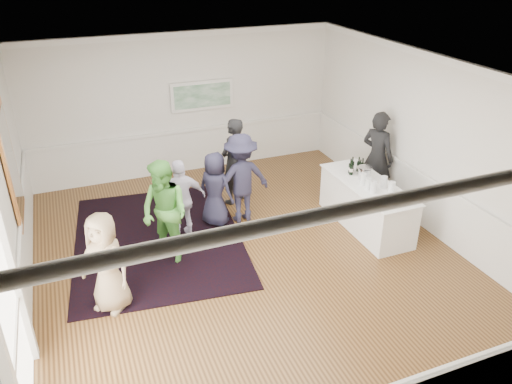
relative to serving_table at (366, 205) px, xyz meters
name	(u,v)px	position (x,y,z in m)	size (l,w,h in m)	color
floor	(249,258)	(-2.46, -0.22, -0.45)	(8.00, 8.00, 0.00)	brown
ceiling	(247,73)	(-2.46, -0.22, 2.75)	(7.00, 8.00, 0.02)	white
wall_left	(6,214)	(-5.96, -0.22, 1.15)	(0.02, 8.00, 3.20)	white
wall_right	(428,144)	(1.04, -0.22, 1.15)	(0.02, 8.00, 3.20)	white
wall_back	(185,105)	(-2.46, 3.78, 1.15)	(7.00, 0.02, 3.20)	white
wall_front	(403,345)	(-2.46, -4.22, 1.15)	(7.00, 0.02, 3.20)	white
wainscoting	(248,233)	(-2.46, -0.22, 0.05)	(7.00, 8.00, 1.00)	white
mirror	(10,164)	(-5.91, 1.08, 1.35)	(0.05, 1.25, 1.85)	#DA8740
doorway	(7,311)	(-5.90, -2.12, 0.97)	(0.10, 1.78, 2.56)	white
landscape_painting	(202,96)	(-2.06, 3.72, 1.33)	(1.44, 0.06, 0.66)	white
area_rug	(158,239)	(-3.78, 0.96, -0.44)	(2.94, 3.86, 0.02)	black
serving_table	(366,205)	(0.00, 0.00, 0.00)	(0.84, 2.21, 0.89)	white
bartender	(377,157)	(0.74, 0.84, 0.52)	(0.71, 0.46, 1.94)	black
guest_tan	(106,263)	(-4.80, -0.65, 0.34)	(0.77, 0.50, 1.58)	tan
guest_green	(165,213)	(-3.73, 0.29, 0.45)	(0.87, 0.68, 1.79)	#5BB347
guest_lilac	(182,200)	(-3.31, 0.89, 0.31)	(0.89, 0.37, 1.52)	white
guest_dark_a	(241,178)	(-2.10, 1.10, 0.43)	(1.14, 0.65, 1.76)	#232239
guest_dark_b	(234,161)	(-1.99, 1.86, 0.45)	(0.66, 0.43, 1.81)	black
guest_navy	(215,189)	(-2.61, 1.13, 0.28)	(0.71, 0.46, 1.46)	#232239
wine_bottles	(356,165)	(0.03, 0.50, 0.60)	(0.32, 0.25, 0.31)	black
juice_pitchers	(376,183)	(-0.02, -0.26, 0.56)	(0.41, 0.60, 0.24)	#86C345
ice_bucket	(365,173)	(0.03, 0.20, 0.56)	(0.26, 0.26, 0.24)	silver
nut_bowl	(395,202)	(-0.04, -0.86, 0.48)	(0.29, 0.29, 0.08)	white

